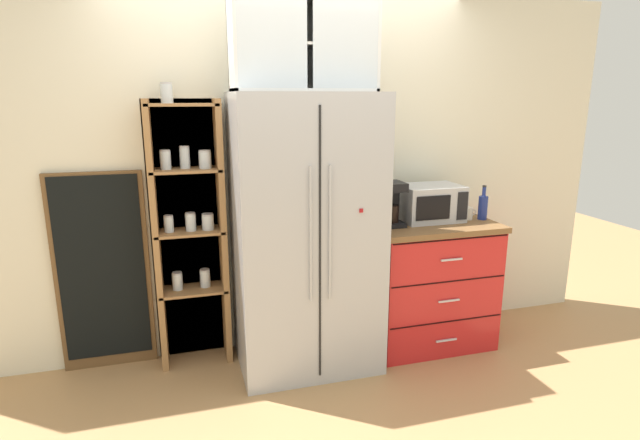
{
  "coord_description": "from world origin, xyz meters",
  "views": [
    {
      "loc": [
        -0.81,
        -3.13,
        1.82
      ],
      "look_at": [
        0.1,
        0.01,
        1.02
      ],
      "focal_mm": 28.24,
      "sensor_mm": 36.0,
      "label": 1
    }
  ],
  "objects_px": {
    "coffee_maker": "(389,203)",
    "chalkboard_menu": "(103,272)",
    "mug_cream": "(468,213)",
    "microwave": "(430,203)",
    "refrigerator": "(306,234)",
    "bottle_clear": "(432,208)",
    "bottle_cobalt": "(483,205)"
  },
  "relations": [
    {
      "from": "refrigerator",
      "to": "bottle_cobalt",
      "type": "relative_size",
      "value": 7.28
    },
    {
      "from": "mug_cream",
      "to": "bottle_cobalt",
      "type": "distance_m",
      "value": 0.13
    },
    {
      "from": "refrigerator",
      "to": "bottle_clear",
      "type": "height_order",
      "value": "refrigerator"
    },
    {
      "from": "coffee_maker",
      "to": "chalkboard_menu",
      "type": "relative_size",
      "value": 0.23
    },
    {
      "from": "refrigerator",
      "to": "mug_cream",
      "type": "xyz_separation_m",
      "value": [
        1.25,
        0.04,
        0.06
      ]
    },
    {
      "from": "mug_cream",
      "to": "bottle_clear",
      "type": "bearing_deg",
      "value": -179.14
    },
    {
      "from": "mug_cream",
      "to": "microwave",
      "type": "bearing_deg",
      "value": 169.95
    },
    {
      "from": "mug_cream",
      "to": "bottle_clear",
      "type": "relative_size",
      "value": 0.48
    },
    {
      "from": "refrigerator",
      "to": "microwave",
      "type": "distance_m",
      "value": 0.98
    },
    {
      "from": "refrigerator",
      "to": "chalkboard_menu",
      "type": "distance_m",
      "value": 1.38
    },
    {
      "from": "bottle_cobalt",
      "to": "microwave",
      "type": "bearing_deg",
      "value": 167.36
    },
    {
      "from": "coffee_maker",
      "to": "bottle_cobalt",
      "type": "distance_m",
      "value": 0.73
    },
    {
      "from": "coffee_maker",
      "to": "chalkboard_menu",
      "type": "distance_m",
      "value": 2.0
    },
    {
      "from": "microwave",
      "to": "mug_cream",
      "type": "height_order",
      "value": "microwave"
    },
    {
      "from": "mug_cream",
      "to": "bottle_cobalt",
      "type": "bearing_deg",
      "value": -19.64
    },
    {
      "from": "bottle_cobalt",
      "to": "chalkboard_menu",
      "type": "relative_size",
      "value": 0.19
    },
    {
      "from": "mug_cream",
      "to": "bottle_cobalt",
      "type": "xyz_separation_m",
      "value": [
        0.1,
        -0.04,
        0.07
      ]
    },
    {
      "from": "coffee_maker",
      "to": "chalkboard_menu",
      "type": "xyz_separation_m",
      "value": [
        -1.94,
        0.27,
        -0.41
      ]
    },
    {
      "from": "mug_cream",
      "to": "bottle_clear",
      "type": "distance_m",
      "value": 0.3
    },
    {
      "from": "refrigerator",
      "to": "microwave",
      "type": "relative_size",
      "value": 4.21
    },
    {
      "from": "microwave",
      "to": "coffee_maker",
      "type": "relative_size",
      "value": 1.42
    },
    {
      "from": "chalkboard_menu",
      "to": "refrigerator",
      "type": "bearing_deg",
      "value": -13.53
    },
    {
      "from": "coffee_maker",
      "to": "bottle_cobalt",
      "type": "relative_size",
      "value": 1.22
    },
    {
      "from": "refrigerator",
      "to": "bottle_cobalt",
      "type": "distance_m",
      "value": 1.36
    },
    {
      "from": "microwave",
      "to": "chalkboard_menu",
      "type": "xyz_separation_m",
      "value": [
        -2.28,
        0.23,
        -0.39
      ]
    },
    {
      "from": "bottle_cobalt",
      "to": "refrigerator",
      "type": "bearing_deg",
      "value": -180.0
    },
    {
      "from": "refrigerator",
      "to": "microwave",
      "type": "height_order",
      "value": "refrigerator"
    },
    {
      "from": "microwave",
      "to": "coffee_maker",
      "type": "bearing_deg",
      "value": -172.99
    },
    {
      "from": "refrigerator",
      "to": "mug_cream",
      "type": "bearing_deg",
      "value": 1.66
    },
    {
      "from": "refrigerator",
      "to": "bottle_cobalt",
      "type": "xyz_separation_m",
      "value": [
        1.35,
        0.0,
        0.12
      ]
    },
    {
      "from": "refrigerator",
      "to": "mug_cream",
      "type": "distance_m",
      "value": 1.25
    },
    {
      "from": "microwave",
      "to": "mug_cream",
      "type": "distance_m",
      "value": 0.3
    }
  ]
}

